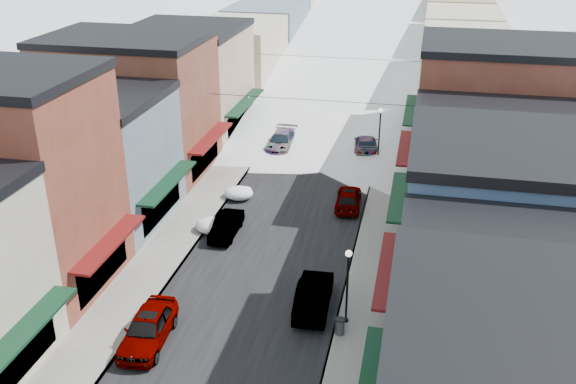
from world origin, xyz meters
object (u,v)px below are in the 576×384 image
at_px(car_dark_hatch, 226,226).
at_px(streetlamp_near, 348,277).
at_px(car_silver_sedan, 148,328).
at_px(car_green_sedan, 314,295).
at_px(trash_can, 340,326).

xyz_separation_m(car_dark_hatch, streetlamp_near, (9.04, -8.10, 2.15)).
height_order(car_dark_hatch, streetlamp_near, streetlamp_near).
height_order(car_silver_sedan, car_green_sedan, car_silver_sedan).
height_order(car_dark_hatch, trash_can, car_dark_hatch).
relative_size(car_silver_sedan, streetlamp_near, 1.16).
bearing_deg(car_dark_hatch, car_green_sedan, -45.67).
relative_size(car_dark_hatch, car_green_sedan, 0.83).
relative_size(car_dark_hatch, streetlamp_near, 0.97).
height_order(car_silver_sedan, trash_can, car_silver_sedan).
height_order(car_green_sedan, trash_can, car_green_sedan).
distance_m(car_silver_sedan, car_green_sedan, 8.90).
xyz_separation_m(car_green_sedan, streetlamp_near, (1.91, -1.05, 2.01)).
height_order(car_silver_sedan, car_dark_hatch, car_silver_sedan).
distance_m(car_dark_hatch, streetlamp_near, 12.32).
bearing_deg(car_silver_sedan, car_green_sedan, 27.77).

